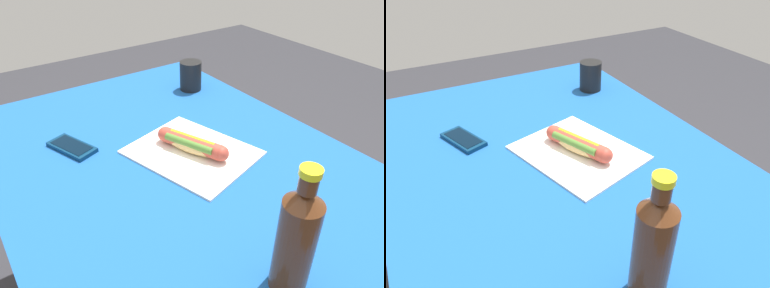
% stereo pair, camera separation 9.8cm
% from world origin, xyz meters
% --- Properties ---
extents(dining_table, '(1.20, 0.88, 0.72)m').
position_xyz_m(dining_table, '(0.00, 0.00, 0.60)').
color(dining_table, brown).
rests_on(dining_table, ground).
extents(paper_wrapper, '(0.38, 0.33, 0.01)m').
position_xyz_m(paper_wrapper, '(-0.02, -0.06, 0.73)').
color(paper_wrapper, white).
rests_on(paper_wrapper, dining_table).
extents(hot_dog, '(0.21, 0.11, 0.05)m').
position_xyz_m(hot_dog, '(-0.02, -0.06, 0.75)').
color(hot_dog, '#DBB26B').
rests_on(hot_dog, paper_wrapper).
extents(cell_phone, '(0.16, 0.11, 0.01)m').
position_xyz_m(cell_phone, '(0.19, 0.21, 0.73)').
color(cell_phone, '#0A2D4C').
rests_on(cell_phone, dining_table).
extents(soda_bottle, '(0.07, 0.07, 0.26)m').
position_xyz_m(soda_bottle, '(-0.46, 0.05, 0.84)').
color(soda_bottle, '#4C2814').
rests_on(soda_bottle, dining_table).
extents(drinking_cup, '(0.08, 0.08, 0.11)m').
position_xyz_m(drinking_cup, '(0.34, -0.30, 0.78)').
color(drinking_cup, black).
rests_on(drinking_cup, dining_table).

